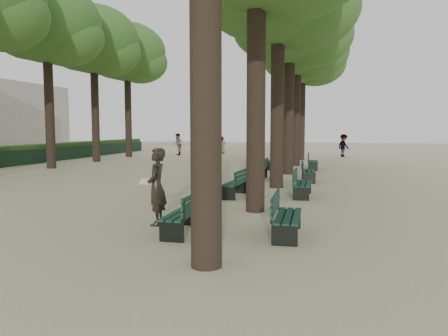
# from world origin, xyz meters

# --- Properties ---
(ground) EXTENTS (120.00, 120.00, 0.00)m
(ground) POSITION_xyz_m (0.00, 0.00, 0.00)
(ground) COLOR #BEB190
(ground) RESTS_ON ground
(tree_central_3) EXTENTS (6.00, 6.00, 9.95)m
(tree_central_3) POSITION_xyz_m (1.50, 13.00, 7.65)
(tree_central_3) COLOR #33261C
(tree_central_3) RESTS_ON ground
(tree_central_4) EXTENTS (6.00, 6.00, 9.95)m
(tree_central_4) POSITION_xyz_m (1.50, 18.00, 7.65)
(tree_central_4) COLOR #33261C
(tree_central_4) RESTS_ON ground
(tree_central_5) EXTENTS (6.00, 6.00, 9.95)m
(tree_central_5) POSITION_xyz_m (1.50, 23.00, 7.65)
(tree_central_5) COLOR #33261C
(tree_central_5) RESTS_ON ground
(tree_far_3) EXTENTS (6.00, 6.00, 10.45)m
(tree_far_3) POSITION_xyz_m (-12.00, 13.00, 8.14)
(tree_far_3) COLOR #33261C
(tree_far_3) RESTS_ON ground
(tree_far_4) EXTENTS (6.00, 6.00, 10.45)m
(tree_far_4) POSITION_xyz_m (-12.00, 18.00, 8.14)
(tree_far_4) COLOR #33261C
(tree_far_4) RESTS_ON ground
(tree_far_5) EXTENTS (6.00, 6.00, 10.45)m
(tree_far_5) POSITION_xyz_m (-12.00, 23.00, 8.14)
(tree_far_5) COLOR #33261C
(tree_far_5) RESTS_ON ground
(bench_left_0) EXTENTS (0.58, 1.80, 0.92)m
(bench_left_0) POSITION_xyz_m (0.37, 0.13, 0.27)
(bench_left_0) COLOR black
(bench_left_0) RESTS_ON ground
(bench_left_1) EXTENTS (0.69, 1.83, 0.92)m
(bench_left_1) POSITION_xyz_m (0.37, 5.43, 0.27)
(bench_left_1) COLOR black
(bench_left_1) RESTS_ON ground
(bench_left_2) EXTENTS (0.70, 1.84, 0.92)m
(bench_left_2) POSITION_xyz_m (0.37, 10.53, 0.27)
(bench_left_2) COLOR black
(bench_left_2) RESTS_ON ground
(bench_left_3) EXTENTS (0.70, 1.84, 0.92)m
(bench_left_3) POSITION_xyz_m (0.37, 15.57, 0.27)
(bench_left_3) COLOR black
(bench_left_3) RESTS_ON ground
(bench_right_0) EXTENTS (0.62, 1.82, 0.92)m
(bench_right_0) POSITION_xyz_m (2.63, 0.38, 0.27)
(bench_right_0) COLOR black
(bench_right_0) RESTS_ON ground
(bench_right_1) EXTENTS (0.57, 1.80, 0.92)m
(bench_right_1) POSITION_xyz_m (2.63, 5.91, 0.27)
(bench_right_1) COLOR black
(bench_right_1) RESTS_ON ground
(bench_right_2) EXTENTS (0.73, 1.84, 0.92)m
(bench_right_2) POSITION_xyz_m (2.63, 10.20, 0.27)
(bench_right_2) COLOR black
(bench_right_2) RESTS_ON ground
(bench_right_3) EXTENTS (0.61, 1.81, 0.92)m
(bench_right_3) POSITION_xyz_m (2.63, 15.68, 0.27)
(bench_right_3) COLOR black
(bench_right_3) RESTS_ON ground
(man_with_map) EXTENTS (0.69, 0.80, 1.86)m
(man_with_map) POSITION_xyz_m (-0.53, 0.78, 0.93)
(man_with_map) COLOR black
(man_with_map) RESTS_ON ground
(pedestrian_a) EXTENTS (0.74, 0.96, 1.84)m
(pedestrian_a) POSITION_xyz_m (-8.87, 25.70, 0.92)
(pedestrian_a) COLOR #262628
(pedestrian_a) RESTS_ON ground
(pedestrian_b) EXTENTS (0.98, 1.15, 1.80)m
(pedestrian_b) POSITION_xyz_m (4.59, 26.95, 0.90)
(pedestrian_b) COLOR #262628
(pedestrian_b) RESTS_ON ground
(pedestrian_d) EXTENTS (0.79, 0.39, 1.56)m
(pedestrian_d) POSITION_xyz_m (-5.76, 28.58, 0.78)
(pedestrian_d) COLOR #262628
(pedestrian_d) RESTS_ON ground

